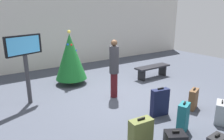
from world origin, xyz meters
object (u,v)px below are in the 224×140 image
at_px(waiting_bench, 153,69).
at_px(holiday_tree, 70,57).
at_px(suitcase_6, 193,99).
at_px(traveller_0, 114,67).
at_px(suitcase_7, 221,112).
at_px(flight_info_kiosk, 25,55).
at_px(suitcase_0, 160,102).
at_px(suitcase_1, 183,118).
at_px(suitcase_5, 141,134).

bearing_deg(waiting_bench, holiday_tree, 158.52).
xyz_separation_m(waiting_bench, suitcase_6, (-1.06, -2.60, -0.09)).
bearing_deg(traveller_0, suitcase_7, -65.15).
bearing_deg(flight_info_kiosk, suitcase_0, -45.90).
height_order(holiday_tree, flight_info_kiosk, flight_info_kiosk).
bearing_deg(suitcase_0, holiday_tree, 104.05).
distance_m(suitcase_1, suitcase_6, 1.29).
distance_m(flight_info_kiosk, suitcase_6, 4.75).
xyz_separation_m(suitcase_0, suitcase_7, (0.95, -1.06, -0.10)).
height_order(suitcase_1, suitcase_7, suitcase_1).
distance_m(waiting_bench, suitcase_5, 4.57).
bearing_deg(suitcase_5, suitcase_1, -4.16).
relative_size(suitcase_0, suitcase_6, 1.26).
relative_size(flight_info_kiosk, suitcase_5, 3.02).
distance_m(suitcase_1, suitcase_7, 1.12).
bearing_deg(suitcase_6, suitcase_7, -95.42).
xyz_separation_m(waiting_bench, suitcase_5, (-3.39, -3.07, -0.06)).
bearing_deg(holiday_tree, suitcase_6, -63.17).
xyz_separation_m(holiday_tree, flight_info_kiosk, (-1.68, -0.87, 0.40)).
height_order(waiting_bench, suitcase_6, suitcase_6).
bearing_deg(flight_info_kiosk, suitcase_7, -46.54).
distance_m(holiday_tree, waiting_bench, 3.25).
distance_m(waiting_bench, suitcase_1, 3.86).
height_order(holiday_tree, waiting_bench, holiday_tree).
xyz_separation_m(flight_info_kiosk, suitcase_0, (2.56, -2.64, -1.06)).
bearing_deg(suitcase_1, holiday_tree, 99.71).
distance_m(flight_info_kiosk, suitcase_0, 3.83).
bearing_deg(suitcase_6, suitcase_5, -168.63).
distance_m(suitcase_0, suitcase_6, 1.06).
xyz_separation_m(waiting_bench, suitcase_0, (-2.09, -2.34, -0.01)).
height_order(suitcase_1, suitcase_5, suitcase_1).
relative_size(flight_info_kiosk, traveller_0, 1.10).
bearing_deg(suitcase_6, waiting_bench, 67.87).
xyz_separation_m(traveller_0, suitcase_5, (-1.01, -2.35, -0.65)).
relative_size(holiday_tree, waiting_bench, 1.26).
relative_size(suitcase_1, suitcase_7, 1.29).
distance_m(holiday_tree, suitcase_5, 4.32).
height_order(holiday_tree, suitcase_0, holiday_tree).
relative_size(holiday_tree, suitcase_1, 2.79).
distance_m(flight_info_kiosk, suitcase_1, 4.36).
height_order(suitcase_0, suitcase_5, suitcase_0).
bearing_deg(suitcase_6, holiday_tree, 116.83).
distance_m(waiting_bench, traveller_0, 2.56).
bearing_deg(flight_info_kiosk, holiday_tree, 27.36).
bearing_deg(traveller_0, suitcase_5, -113.26).
bearing_deg(suitcase_1, suitcase_7, -12.92).
xyz_separation_m(flight_info_kiosk, suitcase_1, (2.42, -3.45, -1.08)).
xyz_separation_m(flight_info_kiosk, suitcase_7, (3.51, -3.71, -1.16)).
distance_m(waiting_bench, suitcase_6, 2.81).
relative_size(flight_info_kiosk, suitcase_7, 3.62).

